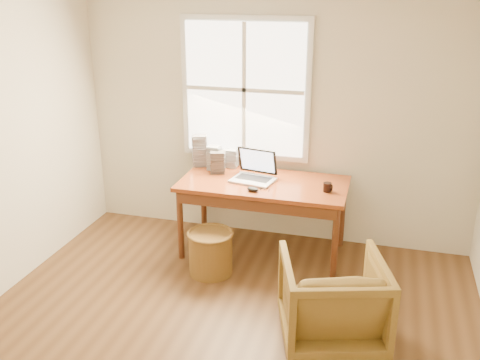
# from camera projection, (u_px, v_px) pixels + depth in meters

# --- Properties ---
(room_shell) EXTENTS (4.04, 4.54, 2.64)m
(room_shell) POSITION_uv_depth(u_px,v_px,m) (204.00, 185.00, 3.46)
(room_shell) COLOR brown
(room_shell) RESTS_ON ground
(desk) EXTENTS (1.60, 0.80, 0.04)m
(desk) POSITION_uv_depth(u_px,v_px,m) (264.00, 184.00, 5.14)
(desk) COLOR brown
(desk) RESTS_ON room_shell
(armchair) EXTENTS (0.92, 0.94, 0.69)m
(armchair) POSITION_uv_depth(u_px,v_px,m) (332.00, 300.00, 3.95)
(armchair) COLOR brown
(armchair) RESTS_ON room_shell
(wicker_stool) EXTENTS (0.52, 0.52, 0.40)m
(wicker_stool) POSITION_uv_depth(u_px,v_px,m) (211.00, 253.00, 4.94)
(wicker_stool) COLOR brown
(wicker_stool) RESTS_ON room_shell
(laptop) EXTENTS (0.46, 0.47, 0.29)m
(laptop) POSITION_uv_depth(u_px,v_px,m) (253.00, 167.00, 5.09)
(laptop) COLOR silver
(laptop) RESTS_ON desk
(mouse) EXTENTS (0.13, 0.10, 0.04)m
(mouse) POSITION_uv_depth(u_px,v_px,m) (253.00, 189.00, 4.89)
(mouse) COLOR black
(mouse) RESTS_ON desk
(coffee_mug) EXTENTS (0.10, 0.10, 0.08)m
(coffee_mug) POSITION_uv_depth(u_px,v_px,m) (327.00, 187.00, 4.88)
(coffee_mug) COLOR black
(coffee_mug) RESTS_ON desk
(cd_stack_a) EXTENTS (0.13, 0.11, 0.25)m
(cd_stack_a) POSITION_uv_depth(u_px,v_px,m) (214.00, 158.00, 5.42)
(cd_stack_a) COLOR #AEB3B9
(cd_stack_a) RESTS_ON desk
(cd_stack_b) EXTENTS (0.17, 0.16, 0.22)m
(cd_stack_b) POSITION_uv_depth(u_px,v_px,m) (218.00, 162.00, 5.34)
(cd_stack_b) COLOR #232428
(cd_stack_b) RESTS_ON desk
(cd_stack_c) EXTENTS (0.18, 0.17, 0.33)m
(cd_stack_c) POSITION_uv_depth(u_px,v_px,m) (200.00, 151.00, 5.52)
(cd_stack_c) COLOR #ABACB9
(cd_stack_c) RESTS_ON desk
(cd_stack_d) EXTENTS (0.15, 0.14, 0.19)m
(cd_stack_d) POSITION_uv_depth(u_px,v_px,m) (230.00, 158.00, 5.52)
(cd_stack_d) COLOR silver
(cd_stack_d) RESTS_ON desk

